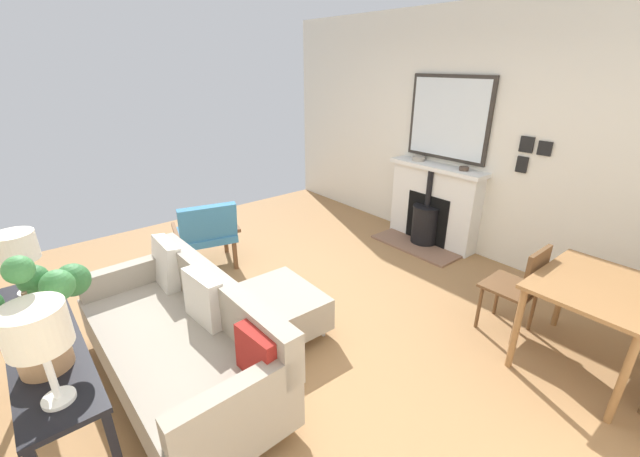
# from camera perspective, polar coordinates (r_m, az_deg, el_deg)

# --- Properties ---
(ground_plane) EXTENTS (5.21, 5.90, 0.01)m
(ground_plane) POSITION_cam_1_polar(r_m,az_deg,el_deg) (3.89, -5.55, -11.67)
(ground_plane) COLOR olive
(wall_left) EXTENTS (0.12, 5.90, 2.80)m
(wall_left) POSITION_cam_1_polar(r_m,az_deg,el_deg) (5.17, 19.05, 12.83)
(wall_left) COLOR silver
(wall_left) RESTS_ON ground
(fireplace) EXTENTS (0.65, 1.26, 1.02)m
(fireplace) POSITION_cam_1_polar(r_m,az_deg,el_deg) (5.27, 15.72, 2.70)
(fireplace) COLOR brown
(fireplace) RESTS_ON ground
(mirror_over_mantel) EXTENTS (0.04, 1.08, 0.98)m
(mirror_over_mantel) POSITION_cam_1_polar(r_m,az_deg,el_deg) (5.12, 17.95, 14.82)
(mirror_over_mantel) COLOR #2D2823
(mantel_bowl_near) EXTENTS (0.16, 0.16, 0.05)m
(mantel_bowl_near) POSITION_cam_1_polar(r_m,az_deg,el_deg) (5.30, 13.95, 9.76)
(mantel_bowl_near) COLOR #9E9384
(mantel_bowl_near) RESTS_ON fireplace
(mantel_bowl_far) EXTENTS (0.11, 0.11, 0.04)m
(mantel_bowl_far) POSITION_cam_1_polar(r_m,az_deg,el_deg) (4.95, 19.97, 8.12)
(mantel_bowl_far) COLOR #47382D
(mantel_bowl_far) RESTS_ON fireplace
(sofa) EXTENTS (0.88, 1.91, 0.82)m
(sofa) POSITION_cam_1_polar(r_m,az_deg,el_deg) (3.11, -19.00, -14.95)
(sofa) COLOR #B2B2B7
(sofa) RESTS_ON ground
(ottoman) EXTENTS (0.64, 0.76, 0.38)m
(ottoman) POSITION_cam_1_polar(r_m,az_deg,el_deg) (3.51, -5.84, -11.23)
(ottoman) COLOR #B2B2B7
(ottoman) RESTS_ON ground
(armchair_accent) EXTENTS (0.79, 0.73, 0.81)m
(armchair_accent) POSITION_cam_1_polar(r_m,az_deg,el_deg) (4.57, -15.92, -0.35)
(armchair_accent) COLOR brown
(armchair_accent) RESTS_ON ground
(console_table) EXTENTS (0.35, 1.57, 0.77)m
(console_table) POSITION_cam_1_polar(r_m,az_deg,el_deg) (2.84, -34.56, -14.25)
(console_table) COLOR black
(console_table) RESTS_ON ground
(table_lamp_near_end) EXTENTS (0.24, 0.24, 0.43)m
(table_lamp_near_end) POSITION_cam_1_polar(r_m,az_deg,el_deg) (3.18, -37.49, -2.33)
(table_lamp_near_end) COLOR white
(table_lamp_near_end) RESTS_ON console_table
(table_lamp_far_end) EXTENTS (0.26, 0.26, 0.50)m
(table_lamp_far_end) POSITION_cam_1_polar(r_m,az_deg,el_deg) (2.08, -35.61, -11.86)
(table_lamp_far_end) COLOR white
(table_lamp_far_end) RESTS_ON console_table
(potted_plant) EXTENTS (0.54, 0.39, 0.66)m
(potted_plant) POSITION_cam_1_polar(r_m,az_deg,el_deg) (2.36, -35.98, -8.84)
(potted_plant) COLOR #99704C
(potted_plant) RESTS_ON console_table
(book_stack) EXTENTS (0.25, 0.22, 0.06)m
(book_stack) POSITION_cam_1_polar(r_m,az_deg,el_deg) (2.96, -35.57, -10.05)
(book_stack) COLOR olive
(book_stack) RESTS_ON console_table
(dining_table) EXTENTS (0.93, 0.77, 0.73)m
(dining_table) POSITION_cam_1_polar(r_m,az_deg,el_deg) (3.53, 35.00, -8.10)
(dining_table) COLOR olive
(dining_table) RESTS_ON ground
(dining_chair_near_fireplace) EXTENTS (0.40, 0.40, 0.83)m
(dining_chair_near_fireplace) POSITION_cam_1_polar(r_m,az_deg,el_deg) (3.71, 26.94, -7.09)
(dining_chair_near_fireplace) COLOR brown
(dining_chair_near_fireplace) RESTS_ON ground
(photo_gallery_row) EXTENTS (0.02, 0.32, 0.38)m
(photo_gallery_row) POSITION_cam_1_polar(r_m,az_deg,el_deg) (4.70, 27.99, 9.65)
(photo_gallery_row) COLOR black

